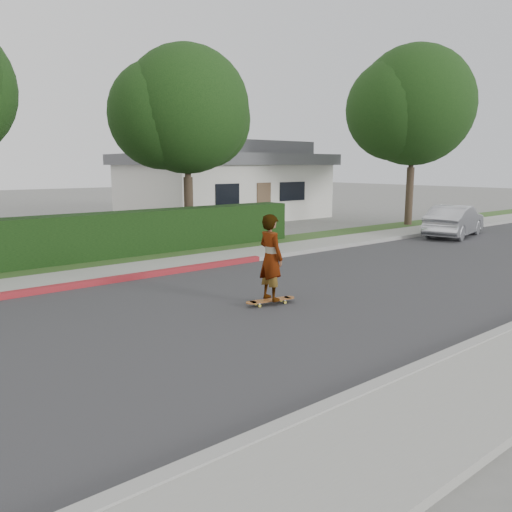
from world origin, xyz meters
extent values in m
plane|color=slate|center=(0.00, 0.00, 0.00)|extent=(120.00, 120.00, 0.00)
cube|color=#2D2D30|center=(0.00, 0.00, 0.01)|extent=(60.00, 8.00, 0.01)
cube|color=#9E9E99|center=(0.00, -4.10, 0.07)|extent=(60.00, 0.20, 0.15)
cube|color=#9E9E99|center=(0.00, 4.10, 0.07)|extent=(60.00, 0.20, 0.15)
cube|color=maroon|center=(-5.00, 4.10, 0.08)|extent=(12.00, 0.21, 0.15)
cube|color=gray|center=(0.00, 5.00, 0.06)|extent=(60.00, 1.60, 0.12)
cube|color=#2D4C1E|center=(0.00, 6.60, 0.05)|extent=(60.00, 1.60, 0.10)
cube|color=black|center=(-3.00, 7.20, 0.75)|extent=(15.00, 1.00, 1.50)
cylinder|color=#33261C|center=(1.50, 9.00, 1.26)|extent=(0.36, 0.36, 2.52)
cylinder|color=#33261C|center=(1.50, 9.00, 3.15)|extent=(0.24, 0.24, 2.10)
sphere|color=black|center=(1.50, 9.00, 5.04)|extent=(4.80, 4.80, 4.80)
sphere|color=black|center=(0.70, 9.40, 4.84)|extent=(4.08, 4.08, 4.08)
sphere|color=black|center=(2.40, 9.30, 4.74)|extent=(3.84, 3.84, 3.84)
cylinder|color=#33261C|center=(12.50, 6.50, 1.44)|extent=(0.36, 0.36, 2.88)
cylinder|color=#33261C|center=(12.50, 6.50, 3.60)|extent=(0.24, 0.24, 2.40)
sphere|color=black|center=(12.50, 6.50, 5.76)|extent=(5.60, 5.60, 5.60)
sphere|color=black|center=(11.70, 6.90, 5.56)|extent=(4.76, 4.76, 4.76)
sphere|color=black|center=(13.40, 6.80, 5.46)|extent=(4.48, 4.48, 4.48)
cube|color=beige|center=(8.00, 16.00, 1.50)|extent=(10.00, 8.00, 3.00)
cube|color=#4C4C51|center=(8.00, 16.00, 3.30)|extent=(10.60, 8.60, 0.60)
cube|color=#4C4C51|center=(8.00, 16.00, 3.90)|extent=(8.40, 6.40, 0.80)
cube|color=black|center=(5.50, 11.98, 1.60)|extent=(1.40, 0.06, 1.00)
cube|color=black|center=(9.80, 11.98, 1.60)|extent=(1.80, 0.06, 1.00)
cube|color=brown|center=(7.80, 11.98, 1.05)|extent=(0.90, 0.06, 2.10)
cylinder|color=gold|center=(-2.27, -0.02, 0.04)|extent=(0.07, 0.05, 0.06)
cylinder|color=gold|center=(-2.23, 0.15, 0.04)|extent=(0.07, 0.05, 0.06)
cylinder|color=gold|center=(-1.67, -0.15, 0.04)|extent=(0.07, 0.05, 0.06)
cylinder|color=gold|center=(-1.63, 0.02, 0.04)|extent=(0.07, 0.05, 0.06)
cube|color=silver|center=(-2.25, 0.07, 0.08)|extent=(0.09, 0.19, 0.03)
cube|color=silver|center=(-1.65, -0.06, 0.08)|extent=(0.09, 0.19, 0.03)
cube|color=brown|center=(-1.95, 0.00, 0.11)|extent=(0.95, 0.42, 0.02)
cylinder|color=brown|center=(-2.40, 0.10, 0.11)|extent=(0.27, 0.27, 0.02)
cylinder|color=brown|center=(-1.50, -0.10, 0.11)|extent=(0.27, 0.27, 0.02)
imported|color=white|center=(-1.95, 0.00, 1.04)|extent=(0.47, 0.69, 1.84)
imported|color=silver|center=(10.91, 3.16, 0.67)|extent=(4.28, 2.35, 1.34)
camera|label=1|loc=(-8.69, -7.89, 2.95)|focal=35.00mm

